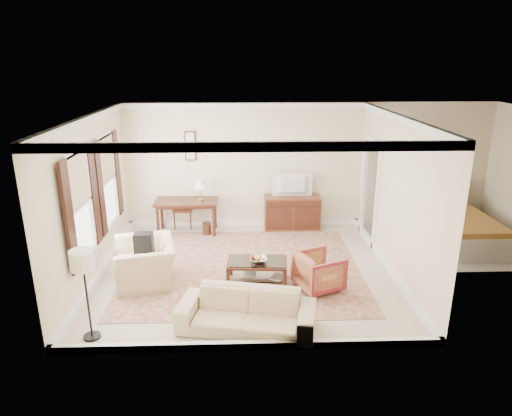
{
  "coord_description": "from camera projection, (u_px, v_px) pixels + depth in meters",
  "views": [
    {
      "loc": [
        -0.08,
        -7.84,
        3.84
      ],
      "look_at": [
        0.2,
        0.3,
        1.15
      ],
      "focal_mm": 32.0,
      "sensor_mm": 36.0,
      "label": 1
    }
  ],
  "objects": [
    {
      "name": "doorway",
      "position": [
        370.0,
        193.0,
        9.83
      ],
      "size": [
        0.1,
        1.12,
        2.25
      ],
      "primitive_type": null,
      "color": "white",
      "rests_on": "room_shell"
    },
    {
      "name": "desk_lamp",
      "position": [
        201.0,
        190.0,
        10.24
      ],
      "size": [
        0.32,
        0.32,
        0.5
      ],
      "primitive_type": null,
      "color": "silver",
      "rests_on": "writing_desk"
    },
    {
      "name": "desk_chair",
      "position": [
        183.0,
        206.0,
        10.72
      ],
      "size": [
        0.46,
        0.46,
        1.05
      ],
      "primitive_type": null,
      "rotation": [
        0.0,
        0.0,
        -0.02
      ],
      "color": "brown",
      "rests_on": "room_shell"
    },
    {
      "name": "framed_prints",
      "position": [
        190.0,
        146.0,
        10.35
      ],
      "size": [
        0.25,
        0.04,
        0.68
      ],
      "primitive_type": null,
      "color": "#3D1C11",
      "rests_on": "room_shell"
    },
    {
      "name": "rug",
      "position": [
        243.0,
        268.0,
        8.76
      ],
      "size": [
        4.43,
        3.8,
        0.01
      ],
      "primitive_type": "cube",
      "rotation": [
        0.0,
        0.0,
        -0.0
      ],
      "color": "maroon",
      "rests_on": "room_shell"
    },
    {
      "name": "book_b",
      "position": [
        272.0,
        276.0,
        8.08
      ],
      "size": [
        0.26,
        0.15,
        0.38
      ],
      "primitive_type": "imported",
      "rotation": [
        0.0,
        0.0,
        -0.45
      ],
      "color": "brown",
      "rests_on": "coffee_table"
    },
    {
      "name": "club_armchair",
      "position": [
        145.0,
        256.0,
        8.06
      ],
      "size": [
        1.01,
        1.31,
        1.02
      ],
      "primitive_type": "imported",
      "rotation": [
        0.0,
        0.0,
        -1.34
      ],
      "color": "tan",
      "rests_on": "room_shell"
    },
    {
      "name": "annex_bedroom",
      "position": [
        454.0,
        229.0,
        9.78
      ],
      "size": [
        3.0,
        2.7,
        2.9
      ],
      "color": "beige",
      "rests_on": "ground"
    },
    {
      "name": "window_front",
      "position": [
        80.0,
        206.0,
        7.41
      ],
      "size": [
        0.12,
        1.56,
        1.8
      ],
      "primitive_type": null,
      "color": "#CCB284",
      "rests_on": "room_shell"
    },
    {
      "name": "backpack",
      "position": [
        144.0,
        243.0,
        7.99
      ],
      "size": [
        0.23,
        0.33,
        0.4
      ],
      "primitive_type": "cube",
      "rotation": [
        0.0,
        0.0,
        -1.54
      ],
      "color": "black",
      "rests_on": "club_armchair"
    },
    {
      "name": "striped_armchair",
      "position": [
        319.0,
        270.0,
        7.86
      ],
      "size": [
        0.88,
        0.91,
        0.73
      ],
      "primitive_type": "imported",
      "rotation": [
        0.0,
        0.0,
        1.97
      ],
      "color": "maroon",
      "rests_on": "room_shell"
    },
    {
      "name": "writing_desk",
      "position": [
        187.0,
        205.0,
        10.35
      ],
      "size": [
        1.41,
        0.7,
        0.77
      ],
      "color": "#3D1C11",
      "rests_on": "room_shell"
    },
    {
      "name": "room_shell",
      "position": [
        245.0,
        141.0,
        7.88
      ],
      "size": [
        5.51,
        5.01,
        2.91
      ],
      "color": "beige",
      "rests_on": "ground"
    },
    {
      "name": "tv",
      "position": [
        293.0,
        178.0,
        10.39
      ],
      "size": [
        0.88,
        0.51,
        0.12
      ],
      "primitive_type": "imported",
      "rotation": [
        0.0,
        0.0,
        3.14
      ],
      "color": "black",
      "rests_on": "sideboard"
    },
    {
      "name": "window_rear",
      "position": [
        107.0,
        181.0,
        8.93
      ],
      "size": [
        0.12,
        1.56,
        1.8
      ],
      "primitive_type": null,
      "color": "#CCB284",
      "rests_on": "room_shell"
    },
    {
      "name": "coffee_table",
      "position": [
        257.0,
        266.0,
        8.07
      ],
      "size": [
        1.08,
        0.68,
        0.44
      ],
      "rotation": [
        0.0,
        0.0,
        -0.07
      ],
      "color": "#3D1C11",
      "rests_on": "room_shell"
    },
    {
      "name": "book_a",
      "position": [
        244.0,
        273.0,
        8.17
      ],
      "size": [
        0.28,
        0.08,
        0.38
      ],
      "primitive_type": "imported",
      "rotation": [
        0.0,
        0.0,
        -0.15
      ],
      "color": "brown",
      "rests_on": "coffee_table"
    },
    {
      "name": "sideboard",
      "position": [
        292.0,
        212.0,
        10.67
      ],
      "size": [
        1.29,
        0.5,
        0.79
      ],
      "primitive_type": "cube",
      "color": "brown",
      "rests_on": "room_shell"
    },
    {
      "name": "fruit_bowl",
      "position": [
        259.0,
        259.0,
        7.97
      ],
      "size": [
        0.42,
        0.42,
        0.1
      ],
      "primitive_type": "imported",
      "color": "silver",
      "rests_on": "coffee_table"
    },
    {
      "name": "floor_lamp",
      "position": [
        83.0,
        267.0,
        6.22
      ],
      "size": [
        0.34,
        0.34,
        1.37
      ],
      "color": "black",
      "rests_on": "room_shell"
    },
    {
      "name": "sofa",
      "position": [
        246.0,
        306.0,
        6.66
      ],
      "size": [
        2.08,
        0.98,
        0.78
      ],
      "primitive_type": "imported",
      "rotation": [
        0.0,
        0.0,
        -0.2
      ],
      "color": "tan",
      "rests_on": "room_shell"
    }
  ]
}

